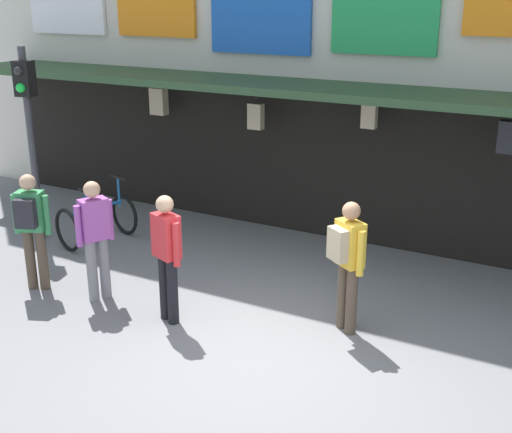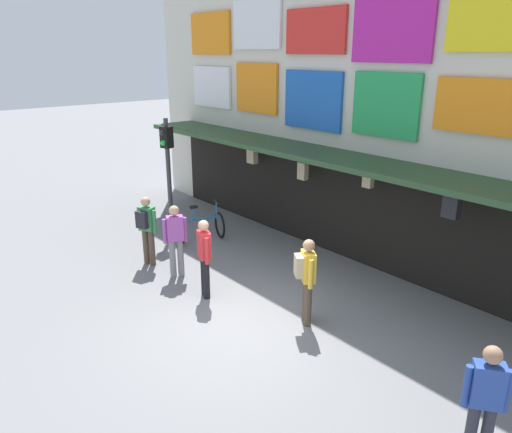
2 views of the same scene
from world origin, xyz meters
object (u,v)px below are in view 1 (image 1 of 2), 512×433
(traffic_light_near, at_px, (28,114))
(pedestrian_in_green, at_px, (347,257))
(bicycle_parked, at_px, (97,220))
(pedestrian_in_yellow, at_px, (167,252))
(pedestrian_in_purple, at_px, (31,224))
(pedestrian_in_black, at_px, (95,234))

(traffic_light_near, distance_m, pedestrian_in_green, 5.89)
(traffic_light_near, xyz_separation_m, pedestrian_in_green, (5.75, -0.57, -1.16))
(bicycle_parked, bearing_deg, traffic_light_near, -162.33)
(pedestrian_in_yellow, bearing_deg, pedestrian_in_purple, -176.90)
(pedestrian_in_black, bearing_deg, pedestrian_in_yellow, -2.70)
(pedestrian_in_purple, bearing_deg, pedestrian_in_black, 10.09)
(bicycle_parked, relative_size, pedestrian_in_purple, 0.78)
(traffic_light_near, relative_size, pedestrian_in_yellow, 1.90)
(traffic_light_near, height_order, pedestrian_in_green, traffic_light_near)
(bicycle_parked, xyz_separation_m, pedestrian_in_yellow, (2.69, -1.71, 0.55))
(pedestrian_in_green, distance_m, pedestrian_in_purple, 4.37)
(pedestrian_in_green, bearing_deg, pedestrian_in_yellow, -158.29)
(traffic_light_near, height_order, pedestrian_in_black, traffic_light_near)
(pedestrian_in_black, xyz_separation_m, pedestrian_in_yellow, (1.21, -0.06, 0.00))
(pedestrian_in_green, bearing_deg, traffic_light_near, 174.33)
(bicycle_parked, height_order, pedestrian_in_yellow, pedestrian_in_yellow)
(traffic_light_near, relative_size, bicycle_parked, 2.44)
(pedestrian_in_yellow, bearing_deg, traffic_light_near, 159.23)
(pedestrian_in_yellow, bearing_deg, bicycle_parked, 147.53)
(pedestrian_in_yellow, distance_m, pedestrian_in_purple, 2.20)
(bicycle_parked, height_order, pedestrian_in_black, pedestrian_in_black)
(pedestrian_in_black, bearing_deg, pedestrian_in_green, 13.18)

